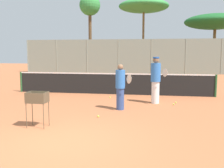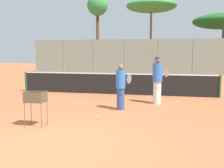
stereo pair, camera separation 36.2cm
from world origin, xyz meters
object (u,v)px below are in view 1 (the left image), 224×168
Objects in this scene: tennis_net at (112,83)px; player_white_outfit at (156,79)px; player_red_cap at (120,86)px; ball_cart at (37,100)px; parked_car at (191,65)px.

player_white_outfit reaches higher than tennis_net.
player_white_outfit is 1.14× the size of player_red_cap.
player_white_outfit reaches higher than player_red_cap.
ball_cart is (-2.00, -2.64, -0.10)m from player_red_cap.
parked_car is at bearing 129.41° from player_white_outfit.
tennis_net reaches higher than ball_cart.
player_red_cap is 21.73m from parked_car.
player_white_outfit is at bearing 51.36° from ball_cart.
parked_car is at bearing 123.83° from player_red_cap.
player_red_cap is at bearing -75.57° from tennis_net.
player_red_cap is at bearing 52.94° from ball_cart.
player_white_outfit is at bearing 95.89° from player_red_cap.
player_red_cap is 1.67× the size of ball_cart.
ball_cart is 24.80m from parked_car.
tennis_net is 5.20× the size of player_white_outfit.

